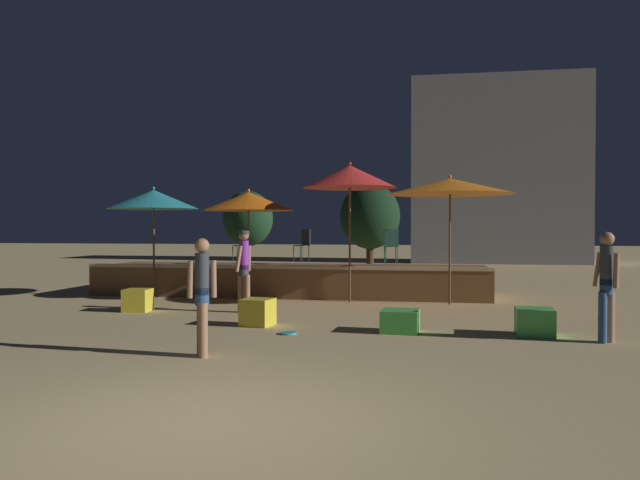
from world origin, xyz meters
The scene contains 20 objects.
ground_plane centered at (0.00, 0.00, 0.00)m, with size 120.00×120.00×0.00m, color tan.
wooden_deck centered at (-1.62, 11.00, 0.38)m, with size 10.29×2.63×0.84m.
patio_umbrella_0 centered at (-4.89, 9.53, 2.49)m, with size 2.30×2.30×2.82m.
patio_umbrella_1 centered at (0.15, 9.43, 2.99)m, with size 2.25×2.25×3.35m.
patio_umbrella_2 centered at (-2.42, 9.63, 2.43)m, with size 2.30×2.30×2.75m.
patio_umbrella_3 centered at (2.48, 9.37, 2.73)m, with size 2.94×2.94×3.00m.
cube_seat_0 centered at (1.53, 5.30, 0.19)m, with size 0.66×0.66×0.38m.
cube_seat_1 centered at (-4.09, 7.02, 0.24)m, with size 0.56×0.56×0.48m.
cube_seat_2 centered at (-1.06, 5.58, 0.24)m, with size 0.60×0.60×0.49m.
cube_seat_3 centered at (3.72, 5.35, 0.22)m, with size 0.62×0.62×0.45m.
person_0 centered at (-1.08, 2.82, 0.87)m, with size 0.40×0.27×1.63m.
person_1 centered at (4.70, 4.86, 0.93)m, with size 0.34×0.42×1.71m.
person_2 centered at (-1.82, 7.24, 0.97)m, with size 0.29×0.48×1.72m.
bistro_chair_0 centered at (-3.06, 11.27, 1.38)m, with size 0.48×0.48×0.90m.
bistro_chair_1 centered at (-1.41, 11.62, 1.38)m, with size 0.48×0.48×0.90m.
bistro_chair_2 centered at (1.04, 11.11, 1.38)m, with size 0.41×0.42×0.90m.
frisbee_disc centered at (-0.31, 4.78, 0.02)m, with size 0.27×0.27×0.03m.
background_tree_0 centered at (-0.16, 18.01, 2.20)m, with size 2.25×2.25×3.45m.
background_tree_1 centered at (-5.81, 21.05, 2.17)m, with size 2.20×2.20×3.40m.
distant_building centered at (5.46, 27.90, 4.66)m, with size 8.62×3.90×9.32m.
Camera 1 is at (1.98, -5.33, 1.77)m, focal length 35.00 mm.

